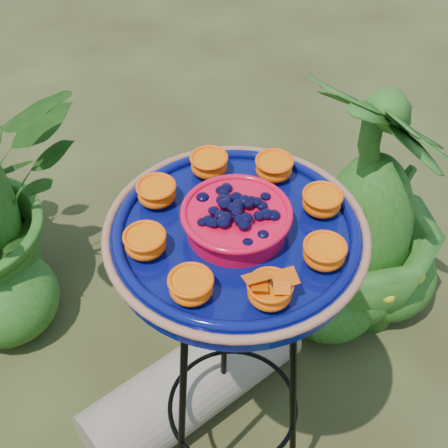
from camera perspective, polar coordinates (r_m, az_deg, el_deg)
The scene contains 4 objects.
tripod_stand at distance 1.40m, azimuth 0.89°, elevation -11.75°, with size 0.37×0.37×0.89m.
feeder_dish at distance 1.09m, azimuth 1.12°, elevation -0.65°, with size 0.52×0.52×0.11m.
driftwood_log at distance 1.86m, azimuth -2.89°, elevation -14.34°, with size 0.22×0.22×0.66m, color gray.
shrub_back_right at distance 1.90m, azimuth 13.13°, elevation 1.54°, with size 0.49×0.49×0.87m, color #234813.
Camera 1 is at (0.15, -0.67, 1.72)m, focal length 50.00 mm.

